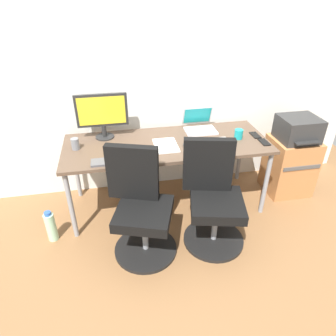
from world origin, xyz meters
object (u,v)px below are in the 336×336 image
(desktop_monitor, at_px, (102,113))
(open_laptop, at_px, (199,124))
(water_bottle_on_floor, at_px, (51,226))
(coffee_mug, at_px, (239,134))
(office_chair_left, at_px, (141,208))
(side_cabinet, at_px, (289,165))
(printer, at_px, (298,129))
(office_chair_right, at_px, (213,199))

(desktop_monitor, distance_m, open_laptop, 0.98)
(water_bottle_on_floor, distance_m, coffee_mug, 1.93)
(office_chair_left, height_order, coffee_mug, office_chair_left)
(side_cabinet, xyz_separation_m, printer, (0.00, -0.00, 0.43))
(office_chair_right, bearing_deg, desktop_monitor, 137.73)
(side_cabinet, xyz_separation_m, desktop_monitor, (-1.93, 0.23, 0.65))
(office_chair_right, relative_size, printer, 2.35)
(printer, distance_m, coffee_mug, 0.66)
(open_laptop, bearing_deg, printer, -13.97)
(water_bottle_on_floor, height_order, coffee_mug, coffee_mug)
(office_chair_right, relative_size, water_bottle_on_floor, 3.03)
(office_chair_left, bearing_deg, office_chair_right, 0.15)
(desktop_monitor, height_order, open_laptop, desktop_monitor)
(printer, height_order, water_bottle_on_floor, printer)
(desktop_monitor, bearing_deg, office_chair_right, -42.27)
(water_bottle_on_floor, bearing_deg, desktop_monitor, 45.44)
(office_chair_left, relative_size, office_chair_right, 1.00)
(desktop_monitor, height_order, coffee_mug, desktop_monitor)
(printer, xyz_separation_m, desktop_monitor, (-1.93, 0.23, 0.22))
(side_cabinet, bearing_deg, office_chair_left, -161.49)
(desktop_monitor, xyz_separation_m, coffee_mug, (1.27, -0.27, -0.20))
(printer, xyz_separation_m, coffee_mug, (-0.66, -0.04, 0.02))
(side_cabinet, relative_size, desktop_monitor, 1.30)
(open_laptop, bearing_deg, side_cabinet, -13.92)
(office_chair_left, xyz_separation_m, desktop_monitor, (-0.25, 0.79, 0.54))
(office_chair_left, height_order, side_cabinet, office_chair_left)
(desktop_monitor, relative_size, coffee_mug, 5.22)
(printer, bearing_deg, side_cabinet, 90.00)
(desktop_monitor, bearing_deg, side_cabinet, -6.76)
(office_chair_right, relative_size, coffee_mug, 10.22)
(office_chair_right, bearing_deg, office_chair_left, -179.85)
(side_cabinet, height_order, coffee_mug, coffee_mug)
(open_laptop, xyz_separation_m, coffee_mug, (0.31, -0.28, -0.01))
(printer, bearing_deg, office_chair_right, -152.10)
(office_chair_right, xyz_separation_m, printer, (1.06, 0.56, 0.32))
(office_chair_right, distance_m, desktop_monitor, 1.29)
(open_laptop, bearing_deg, coffee_mug, -41.96)
(office_chair_left, xyz_separation_m, office_chair_right, (0.62, 0.00, 0.00))
(water_bottle_on_floor, relative_size, desktop_monitor, 0.65)
(water_bottle_on_floor, relative_size, open_laptop, 1.00)
(side_cabinet, bearing_deg, printer, -90.00)
(printer, relative_size, water_bottle_on_floor, 1.29)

